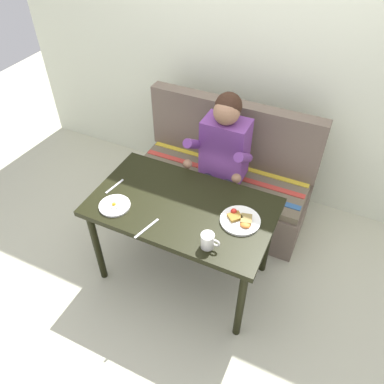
{
  "coord_description": "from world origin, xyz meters",
  "views": [
    {
      "loc": [
        0.81,
        -1.56,
        2.45
      ],
      "look_at": [
        0.0,
        0.15,
        0.72
      ],
      "focal_mm": 35.45,
      "sensor_mm": 36.0,
      "label": 1
    }
  ],
  "objects_px": {
    "couch": "(223,182)",
    "coffee_mug": "(208,240)",
    "plate_breakfast": "(240,220)",
    "plate_eggs": "(115,205)",
    "person": "(221,155)",
    "fork": "(115,186)",
    "table": "(182,214)",
    "knife": "(147,228)"
  },
  "relations": [
    {
      "from": "couch",
      "to": "knife",
      "type": "bearing_deg",
      "value": -95.71
    },
    {
      "from": "plate_eggs",
      "to": "coffee_mug",
      "type": "relative_size",
      "value": 1.72
    },
    {
      "from": "plate_eggs",
      "to": "fork",
      "type": "xyz_separation_m",
      "value": [
        -0.11,
        0.16,
        -0.01
      ]
    },
    {
      "from": "fork",
      "to": "person",
      "type": "bearing_deg",
      "value": 58.98
    },
    {
      "from": "plate_breakfast",
      "to": "fork",
      "type": "xyz_separation_m",
      "value": [
        -0.89,
        -0.06,
        -0.01
      ]
    },
    {
      "from": "couch",
      "to": "plate_breakfast",
      "type": "xyz_separation_m",
      "value": [
        0.39,
        -0.74,
        0.41
      ]
    },
    {
      "from": "person",
      "to": "coffee_mug",
      "type": "relative_size",
      "value": 10.27
    },
    {
      "from": "knife",
      "to": "plate_eggs",
      "type": "bearing_deg",
      "value": 179.47
    },
    {
      "from": "coffee_mug",
      "to": "fork",
      "type": "distance_m",
      "value": 0.81
    },
    {
      "from": "coffee_mug",
      "to": "knife",
      "type": "bearing_deg",
      "value": -175.43
    },
    {
      "from": "person",
      "to": "coffee_mug",
      "type": "bearing_deg",
      "value": -73.28
    },
    {
      "from": "couch",
      "to": "plate_eggs",
      "type": "height_order",
      "value": "couch"
    },
    {
      "from": "fork",
      "to": "plate_eggs",
      "type": "bearing_deg",
      "value": -46.48
    },
    {
      "from": "person",
      "to": "fork",
      "type": "height_order",
      "value": "person"
    },
    {
      "from": "plate_breakfast",
      "to": "coffee_mug",
      "type": "relative_size",
      "value": 2.14
    },
    {
      "from": "couch",
      "to": "coffee_mug",
      "type": "distance_m",
      "value": 1.14
    },
    {
      "from": "person",
      "to": "fork",
      "type": "relative_size",
      "value": 7.13
    },
    {
      "from": "plate_eggs",
      "to": "person",
      "type": "bearing_deg",
      "value": 61.72
    },
    {
      "from": "plate_breakfast",
      "to": "knife",
      "type": "distance_m",
      "value": 0.58
    },
    {
      "from": "fork",
      "to": "knife",
      "type": "xyz_separation_m",
      "value": [
        0.39,
        -0.24,
        0.0
      ]
    },
    {
      "from": "plate_breakfast",
      "to": "knife",
      "type": "bearing_deg",
      "value": -148.71
    },
    {
      "from": "plate_breakfast",
      "to": "person",
      "type": "bearing_deg",
      "value": 121.96
    },
    {
      "from": "table",
      "to": "plate_breakfast",
      "type": "relative_size",
      "value": 4.76
    },
    {
      "from": "table",
      "to": "knife",
      "type": "xyz_separation_m",
      "value": [
        -0.1,
        -0.28,
        0.08
      ]
    },
    {
      "from": "coffee_mug",
      "to": "table",
      "type": "bearing_deg",
      "value": 139.47
    },
    {
      "from": "plate_eggs",
      "to": "couch",
      "type": "bearing_deg",
      "value": 68.05
    },
    {
      "from": "couch",
      "to": "person",
      "type": "distance_m",
      "value": 0.45
    },
    {
      "from": "couch",
      "to": "knife",
      "type": "xyz_separation_m",
      "value": [
        -0.1,
        -1.04,
        0.4
      ]
    },
    {
      "from": "couch",
      "to": "coffee_mug",
      "type": "relative_size",
      "value": 12.2
    },
    {
      "from": "couch",
      "to": "person",
      "type": "relative_size",
      "value": 1.19
    },
    {
      "from": "plate_eggs",
      "to": "knife",
      "type": "bearing_deg",
      "value": -15.51
    },
    {
      "from": "table",
      "to": "couch",
      "type": "xyz_separation_m",
      "value": [
        0.0,
        0.76,
        -0.32
      ]
    },
    {
      "from": "plate_eggs",
      "to": "table",
      "type": "bearing_deg",
      "value": 27.01
    },
    {
      "from": "table",
      "to": "couch",
      "type": "height_order",
      "value": "couch"
    },
    {
      "from": "plate_eggs",
      "to": "knife",
      "type": "height_order",
      "value": "plate_eggs"
    },
    {
      "from": "couch",
      "to": "plate_breakfast",
      "type": "height_order",
      "value": "couch"
    },
    {
      "from": "table",
      "to": "couch",
      "type": "relative_size",
      "value": 0.83
    },
    {
      "from": "plate_breakfast",
      "to": "plate_eggs",
      "type": "bearing_deg",
      "value": -164.11
    },
    {
      "from": "plate_breakfast",
      "to": "coffee_mug",
      "type": "distance_m",
      "value": 0.29
    },
    {
      "from": "fork",
      "to": "plate_breakfast",
      "type": "bearing_deg",
      "value": 13.25
    },
    {
      "from": "table",
      "to": "fork",
      "type": "xyz_separation_m",
      "value": [
        -0.5,
        -0.04,
        0.08
      ]
    },
    {
      "from": "person",
      "to": "table",
      "type": "bearing_deg",
      "value": -93.48
    }
  ]
}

